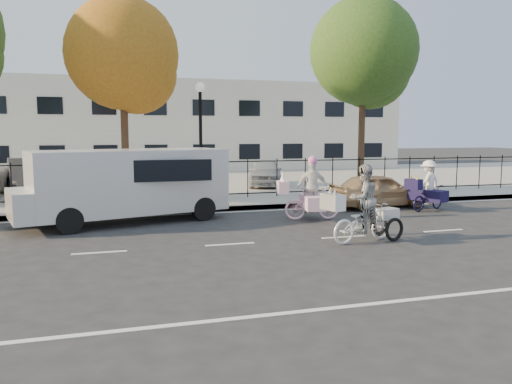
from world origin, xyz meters
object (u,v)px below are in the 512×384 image
object	(u,v)px
unicorn_bike	(311,196)
bull_bike	(428,191)
lamppost	(200,120)
lot_car_d	(265,172)
pedestrian	(53,182)
zebra_trike	(363,212)
white_van	(126,182)
gold_sedan	(378,190)
lot_car_c	(30,176)

from	to	relation	value
unicorn_bike	bull_bike	world-z (taller)	unicorn_bike
lamppost	unicorn_bike	bearing A→B (deg)	-57.67
lot_car_d	lamppost	bearing A→B (deg)	-115.01
lamppost	pedestrian	world-z (taller)	lamppost
pedestrian	lamppost	bearing A→B (deg)	-176.26
lamppost	zebra_trike	world-z (taller)	lamppost
white_van	unicorn_bike	bearing A→B (deg)	-27.81
gold_sedan	pedestrian	xyz separation A→B (m)	(-10.96, 1.34, 0.47)
lamppost	bull_bike	size ratio (longest dim) A/B	2.26
bull_bike	pedestrian	xyz separation A→B (m)	(-12.21, 2.47, 0.39)
lot_car_d	gold_sedan	bearing A→B (deg)	-54.89
gold_sedan	unicorn_bike	bearing A→B (deg)	111.90
pedestrian	lot_car_c	bearing A→B (deg)	-83.68
lamppost	white_van	distance (m)	4.51
unicorn_bike	lot_car_d	world-z (taller)	unicorn_bike
lot_car_d	white_van	bearing A→B (deg)	-115.27
unicorn_bike	lot_car_c	world-z (taller)	unicorn_bike
white_van	gold_sedan	world-z (taller)	white_van
white_van	zebra_trike	bearing A→B (deg)	-54.11
white_van	lot_car_d	size ratio (longest dim) A/B	1.74
pedestrian	gold_sedan	bearing A→B (deg)	163.89
lot_car_c	lot_car_d	distance (m)	10.25
zebra_trike	pedestrian	world-z (taller)	pedestrian
bull_bike	lamppost	bearing A→B (deg)	41.55
unicorn_bike	lot_car_c	bearing A→B (deg)	57.28
bull_bike	lot_car_c	world-z (taller)	bull_bike
gold_sedan	lot_car_d	bearing A→B (deg)	12.38
lamppost	lot_car_c	bearing A→B (deg)	147.47
white_van	gold_sedan	size ratio (longest dim) A/B	1.81
zebra_trike	unicorn_bike	world-z (taller)	unicorn_bike
unicorn_bike	bull_bike	xyz separation A→B (m)	(4.55, 0.59, -0.03)
unicorn_bike	lot_car_d	bearing A→B (deg)	1.98
gold_sedan	white_van	bearing A→B (deg)	87.78
lamppost	pedestrian	distance (m)	5.52
lot_car_c	lot_car_d	bearing A→B (deg)	-11.96
lot_car_c	white_van	bearing A→B (deg)	-74.95
lamppost	gold_sedan	bearing A→B (deg)	-22.66
bull_bike	lot_car_c	bearing A→B (deg)	38.66
gold_sedan	lot_car_c	xyz separation A→B (m)	(-12.42, 6.61, 0.27)
unicorn_bike	gold_sedan	size ratio (longest dim) A/B	0.55
bull_bike	gold_sedan	bearing A→B (deg)	26.23
lamppost	bull_bike	xyz separation A→B (m)	(7.21, -3.61, -2.42)
white_van	gold_sedan	distance (m)	8.76
bull_bike	gold_sedan	xyz separation A→B (m)	(-1.25, 1.12, -0.08)
pedestrian	bull_bike	bearing A→B (deg)	159.45
zebra_trike	white_van	world-z (taller)	white_van
lot_car_d	bull_bike	bearing A→B (deg)	-49.20
bull_bike	white_van	size ratio (longest dim) A/B	0.29
zebra_trike	gold_sedan	xyz separation A→B (m)	(3.24, 4.92, -0.12)
pedestrian	white_van	bearing A→B (deg)	131.12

